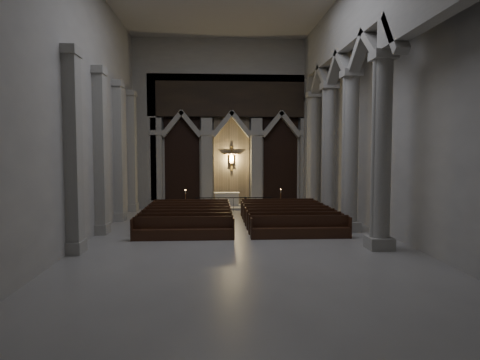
{
  "coord_description": "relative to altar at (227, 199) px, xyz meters",
  "views": [
    {
      "loc": [
        -1.29,
        -19.5,
        4.01
      ],
      "look_at": [
        0.08,
        3.0,
        2.5
      ],
      "focal_mm": 32.0,
      "sensor_mm": 36.0,
      "label": 1
    }
  ],
  "objects": [
    {
      "name": "room",
      "position": [
        0.39,
        -10.94,
        6.98
      ],
      "size": [
        24.0,
        24.1,
        12.0
      ],
      "color": "gray",
      "rests_on": "ground"
    },
    {
      "name": "sanctuary_wall",
      "position": [
        0.39,
        0.59,
        6.0
      ],
      "size": [
        14.0,
        0.77,
        12.0
      ],
      "color": "#A09E95",
      "rests_on": "ground"
    },
    {
      "name": "right_arcade",
      "position": [
        5.89,
        -9.61,
        7.21
      ],
      "size": [
        1.0,
        24.0,
        12.0
      ],
      "color": "#A09E95",
      "rests_on": "ground"
    },
    {
      "name": "left_pilasters",
      "position": [
        -6.36,
        -7.44,
        3.29
      ],
      "size": [
        0.6,
        13.0,
        8.03
      ],
      "color": "#A09E95",
      "rests_on": "ground"
    },
    {
      "name": "sanctuary_step",
      "position": [
        0.39,
        -0.34,
        -0.54
      ],
      "size": [
        8.5,
        2.6,
        0.15
      ],
      "primitive_type": "cube",
      "color": "#A09E95",
      "rests_on": "ground"
    },
    {
      "name": "altar",
      "position": [
        0.0,
        0.0,
        0.0
      ],
      "size": [
        1.83,
        0.73,
        0.93
      ],
      "color": "beige",
      "rests_on": "sanctuary_step"
    },
    {
      "name": "altar_rail",
      "position": [
        0.39,
        -2.19,
        0.04
      ],
      "size": [
        5.02,
        0.09,
        0.99
      ],
      "color": "black",
      "rests_on": "ground"
    },
    {
      "name": "candle_stand_left",
      "position": [
        -2.84,
        -1.48,
        -0.23
      ],
      "size": [
        0.24,
        0.24,
        1.43
      ],
      "color": "#A46632",
      "rests_on": "ground"
    },
    {
      "name": "candle_stand_right",
      "position": [
        3.58,
        -2.06,
        -0.21
      ],
      "size": [
        0.25,
        0.25,
        1.51
      ],
      "color": "#A46632",
      "rests_on": "ground"
    },
    {
      "name": "pews",
      "position": [
        0.39,
        -7.57,
        -0.28
      ],
      "size": [
        10.05,
        7.58,
        1.04
      ],
      "color": "black",
      "rests_on": "ground"
    },
    {
      "name": "worshipper",
      "position": [
        1.1,
        -3.61,
        -0.05
      ],
      "size": [
        0.46,
        0.35,
        1.14
      ],
      "primitive_type": "imported",
      "rotation": [
        0.0,
        0.0,
        -0.2
      ],
      "color": "black",
      "rests_on": "ground"
    }
  ]
}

